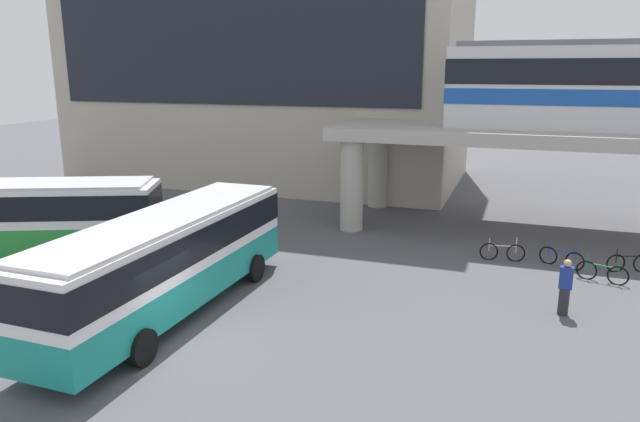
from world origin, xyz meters
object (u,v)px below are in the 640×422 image
Objects in this scene: station_building at (271,30)px; bicycle_blue at (561,258)px; bus_main at (168,254)px; bicycle_green at (602,273)px; pedestrian_at_kerb at (565,289)px; bicycle_black at (629,263)px; bus_secondary at (16,213)px; bicycle_silver at (502,252)px.

station_building is 25.54m from bicycle_blue.
bus_main is 6.70× the size of bicycle_blue.
bicycle_green is 3.91m from pedestrian_at_kerb.
pedestrian_at_kerb is (18.58, -19.24, -9.28)m from station_building.
bicycle_black is 0.97× the size of bicycle_green.
station_building is at bearing 133.99° from pedestrian_at_kerb.
station_building is 14.87× the size of bicycle_green.
bicycle_green is (21.92, 5.23, -1.63)m from bus_secondary.
bicycle_silver is at bearing 159.52° from bicycle_green.
bicycle_blue and bicycle_black have the same top height.
bus_secondary reaches higher than bicycle_black.
bus_secondary reaches higher than pedestrian_at_kerb.
bicycle_black is 1.91m from bicycle_green.
station_building is 14.11× the size of pedestrian_at_kerb.
bicycle_blue and bicycle_green have the same top height.
bicycle_black is (23.02, 6.78, -1.63)m from bus_secondary.
station_building reaches higher than pedestrian_at_kerb.
bicycle_blue is 2.22m from bicycle_silver.
bicycle_blue is at bearing 36.97° from bus_main.
bicycle_silver is 0.97× the size of pedestrian_at_kerb.
pedestrian_at_kerb is at bearing -67.16° from bicycle_silver.
pedestrian_at_kerb is at bearing -91.83° from bicycle_blue.
station_building is 2.34× the size of bus_main.
pedestrian_at_kerb reaches higher than bicycle_green.
bus_main is 14.99m from bicycle_blue.
bus_main reaches higher than bicycle_green.
station_building is at bearing 142.02° from bicycle_green.
bus_secondary is at bearing -160.38° from bicycle_silver.
bus_main is 0.99× the size of bus_secondary.
pedestrian_at_kerb is at bearing -112.38° from bicycle_green.
station_building is 25.62m from bus_main.
station_building is at bearing 106.33° from bus_main.
station_building is 2.32× the size of bus_secondary.
bus_main is at bearing -73.67° from station_building.
pedestrian_at_kerb reaches higher than bicycle_silver.
bicycle_black is (2.42, 0.24, 0.00)m from bicycle_blue.
bicycle_silver is (9.68, 8.97, -1.63)m from bus_main.
bicycle_blue is at bearing -0.24° from bicycle_silver.
bus_main is 15.36m from bicycle_green.
bicycle_blue and bicycle_silver have the same top height.
bicycle_silver is at bearing -177.13° from bicycle_black.
bicycle_green is at bearing -44.89° from bicycle_blue.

